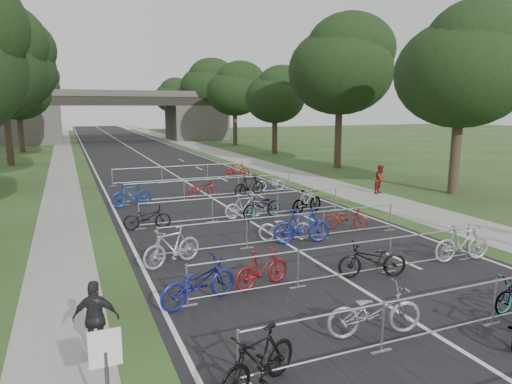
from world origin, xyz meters
TOP-DOWN VIEW (x-y plane):
  - road at (0.00, 50.00)m, footprint 11.00×140.00m
  - sidewalk_right at (8.00, 50.00)m, footprint 3.00×140.00m
  - sidewalk_left at (-7.50, 50.00)m, footprint 2.00×140.00m
  - lane_markings at (0.00, 50.00)m, footprint 0.12×140.00m
  - overpass_bridge at (0.00, 65.00)m, footprint 31.00×8.00m
  - park_sign at (-6.80, 3.00)m, footprint 0.45×0.06m
  - tree_right_0 at (13.11, 15.93)m, footprint 7.17×7.17m
  - tree_right_1 at (13.11, 27.93)m, footprint 8.18×8.18m
  - tree_left_2 at (-11.39, 39.93)m, footprint 8.40×8.40m
  - tree_right_2 at (13.11, 39.93)m, footprint 6.16×6.16m
  - tree_left_3 at (-11.39, 51.93)m, footprint 6.72×6.72m
  - tree_right_3 at (13.11, 51.93)m, footprint 7.17×7.17m
  - tree_left_4 at (-11.39, 63.93)m, footprint 7.56×7.56m
  - tree_right_4 at (13.11, 63.93)m, footprint 8.18×8.18m
  - tree_left_5 at (-11.39, 75.93)m, footprint 8.40×8.40m
  - tree_right_5 at (13.11, 75.93)m, footprint 6.16×6.16m
  - tree_left_6 at (-11.39, 87.93)m, footprint 6.72×6.72m
  - tree_right_6 at (13.11, 87.93)m, footprint 7.17×7.17m
  - barrier_row_1 at (0.00, 3.60)m, footprint 9.70×0.08m
  - barrier_row_2 at (0.00, 7.20)m, footprint 9.70×0.08m
  - barrier_row_3 at (0.00, 11.00)m, footprint 9.70×0.08m
  - barrier_row_4 at (0.00, 15.00)m, footprint 9.70×0.08m
  - barrier_row_5 at (0.00, 20.00)m, footprint 9.70×0.08m
  - barrier_row_6 at (0.00, 26.00)m, footprint 9.70×0.08m
  - bike_4 at (-4.30, 3.40)m, footprint 1.91×1.24m
  - bike_5 at (-1.26, 4.23)m, footprint 2.24×1.14m
  - bike_8 at (-4.30, 7.24)m, footprint 2.30×1.39m
  - bike_9 at (-2.41, 7.61)m, footprint 1.86×0.95m
  - bike_10 at (0.81, 7.06)m, footprint 2.12×1.25m
  - bike_11 at (4.30, 7.11)m, footprint 2.07×0.80m
  - bike_12 at (-4.30, 10.27)m, footprint 2.11×1.27m
  - bike_13 at (0.12, 11.35)m, footprint 2.09×1.21m
  - bike_14 at (0.53, 10.82)m, footprint 2.18×1.00m
  - bike_15 at (3.07, 11.80)m, footprint 1.83×1.42m
  - bike_16 at (-4.30, 14.88)m, footprint 1.93×0.86m
  - bike_17 at (-0.04, 15.08)m, footprint 1.87×0.61m
  - bike_18 at (0.66, 14.74)m, footprint 2.24×1.36m
  - bike_19 at (2.99, 14.90)m, footprint 1.92×1.02m
  - bike_20 at (-4.30, 19.45)m, footprint 2.08×0.86m
  - bike_21 at (-0.31, 20.79)m, footprint 1.73×0.62m
  - bike_22 at (2.05, 19.74)m, footprint 2.05×1.04m
  - bike_23 at (3.88, 20.86)m, footprint 1.77×0.64m
  - bike_27 at (3.67, 26.12)m, footprint 1.87×0.82m
  - pedestrian_b at (9.20, 17.60)m, footprint 0.98×0.90m
  - pedestrian_c at (-6.80, 5.70)m, footprint 0.97×0.62m

SIDE VIEW (x-z plane):
  - lane_markings at x=0.00m, z-range 0.00..0.00m
  - road at x=0.00m, z-range 0.00..0.01m
  - sidewalk_right at x=8.00m, z-range 0.00..0.01m
  - sidewalk_left at x=-7.50m, z-range 0.00..0.01m
  - bike_21 at x=-0.31m, z-range 0.00..0.90m
  - bike_23 at x=3.88m, z-range 0.00..0.92m
  - bike_15 at x=3.07m, z-range 0.00..0.92m
  - bike_16 at x=-4.30m, z-range 0.00..0.98m
  - bike_13 at x=0.12m, z-range 0.00..1.04m
  - bike_10 at x=0.81m, z-range 0.00..1.05m
  - bike_9 at x=-2.41m, z-range 0.00..1.08m
  - bike_27 at x=3.67m, z-range 0.00..1.09m
  - barrier_row_1 at x=0.00m, z-range 0.00..1.10m
  - barrier_row_2 at x=0.00m, z-range 0.00..1.10m
  - barrier_row_3 at x=0.00m, z-range 0.00..1.10m
  - barrier_row_4 at x=0.00m, z-range 0.00..1.10m
  - barrier_row_5 at x=0.00m, z-range 0.00..1.10m
  - barrier_row_6 at x=0.00m, z-range 0.00..1.10m
  - bike_18 at x=0.66m, z-range 0.00..1.11m
  - bike_19 at x=2.99m, z-range 0.00..1.11m
  - bike_17 at x=-0.04m, z-range 0.00..1.11m
  - bike_4 at x=-4.30m, z-range 0.00..1.12m
  - bike_5 at x=-1.26m, z-range 0.00..1.12m
  - bike_8 at x=-4.30m, z-range 0.00..1.14m
  - bike_22 at x=2.05m, z-range 0.00..1.19m
  - bike_20 at x=-4.30m, z-range 0.00..1.21m
  - bike_11 at x=4.30m, z-range 0.00..1.21m
  - bike_12 at x=-4.30m, z-range 0.00..1.23m
  - bike_14 at x=0.53m, z-range 0.00..1.26m
  - pedestrian_c at x=-6.80m, z-range 0.00..1.54m
  - pedestrian_b at x=9.20m, z-range 0.00..1.63m
  - park_sign at x=-6.80m, z-range 0.36..2.18m
  - overpass_bridge at x=0.00m, z-range 0.01..7.06m
  - tree_right_2 at x=13.11m, z-range 1.25..10.64m
  - tree_right_5 at x=13.11m, z-range 1.25..10.64m
  - tree_left_3 at x=-11.39m, z-range 1.36..11.61m
  - tree_left_6 at x=-11.39m, z-range 1.36..11.61m
  - tree_right_0 at x=13.11m, z-range 1.46..12.39m
  - tree_right_3 at x=13.11m, z-range 1.46..12.39m
  - tree_right_6 at x=13.11m, z-range 1.46..12.39m
  - tree_left_4 at x=-11.39m, z-range 1.54..13.07m
  - tree_right_1 at x=13.11m, z-range 1.67..14.13m
  - tree_right_4 at x=13.11m, z-range 1.67..14.13m
  - tree_left_2 at x=-11.39m, z-range 1.71..14.52m
  - tree_left_5 at x=-11.39m, z-range 1.71..14.52m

